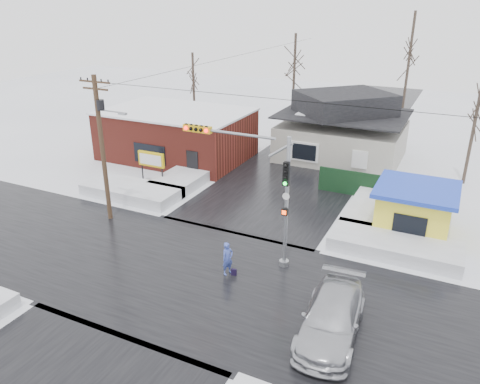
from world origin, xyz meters
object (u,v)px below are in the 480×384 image
at_px(traffic_signal, 258,181).
at_px(marquee_sign, 151,160).
at_px(kiosk, 414,209).
at_px(pedestrian, 228,259).
at_px(utility_pole, 102,141).
at_px(car, 332,318).

xyz_separation_m(traffic_signal, marquee_sign, (-11.43, 6.53, -2.62)).
height_order(kiosk, pedestrian, kiosk).
bearing_deg(marquee_sign, utility_pole, -79.87).
relative_size(marquee_sign, pedestrian, 1.46).
bearing_deg(car, traffic_signal, 136.63).
relative_size(traffic_signal, utility_pole, 0.78).
distance_m(traffic_signal, kiosk, 10.43).
xyz_separation_m(kiosk, car, (-1.81, -11.24, -0.64)).
xyz_separation_m(traffic_signal, utility_pole, (-10.36, 0.53, 0.57)).
bearing_deg(traffic_signal, pedestrian, -110.12).
bearing_deg(utility_pole, kiosk, 20.44).
relative_size(marquee_sign, kiosk, 0.55).
bearing_deg(marquee_sign, car, -32.75).
distance_m(utility_pole, car, 16.88).
xyz_separation_m(marquee_sign, kiosk, (18.50, 0.50, -0.46)).
bearing_deg(car, marquee_sign, 142.56).
height_order(utility_pole, kiosk, utility_pole).
bearing_deg(utility_pole, car, -16.89).
bearing_deg(traffic_signal, kiosk, 44.84).
xyz_separation_m(kiosk, pedestrian, (-7.79, -8.99, -0.59)).
bearing_deg(traffic_signal, utility_pole, 177.05).
distance_m(traffic_signal, marquee_sign, 13.42).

